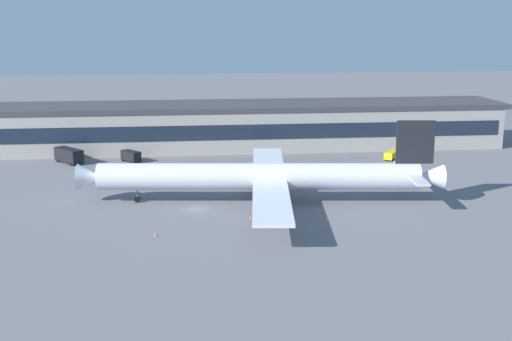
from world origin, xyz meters
The scene contains 9 objects.
ground_plane centered at (0.00, 0.00, 0.00)m, with size 600.00×600.00×0.00m, color slate.
terminal_building centered at (0.00, 57.23, 5.69)m, with size 161.27×20.34×11.33m.
airliner centered at (12.30, 3.12, 4.76)m, with size 65.52×56.87×14.90m.
fuel_truck centered at (-27.83, 42.02, 1.88)m, with size 7.46×8.29×3.35m.
crew_van centered at (-13.93, 41.88, 1.46)m, with size 4.98×5.42×2.55m.
belt_loader centered at (47.25, 37.78, 1.15)m, with size 5.59×6.22×1.95m.
traffic_cone_0 centered at (-6.42, -14.19, 0.28)m, with size 0.45×0.45×0.56m, color #F2590C.
traffic_cone_1 centered at (20.88, -10.37, 0.29)m, with size 0.47×0.47×0.59m, color #F2590C.
traffic_cone_2 centered at (8.92, -6.79, 0.29)m, with size 0.47×0.47×0.59m, color #F2590C.
Camera 1 is at (-2.36, -113.62, 32.27)m, focal length 47.45 mm.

